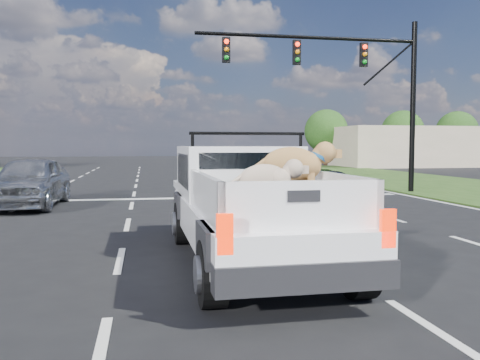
% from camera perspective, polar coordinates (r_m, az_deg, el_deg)
% --- Properties ---
extents(ground, '(160.00, 160.00, 0.00)m').
position_cam_1_polar(ground, '(9.22, -2.27, -8.54)').
color(ground, black).
rests_on(ground, ground).
extents(road_markings, '(17.75, 60.00, 0.01)m').
position_cam_1_polar(road_markings, '(15.65, -5.78, -3.34)').
color(road_markings, silver).
rests_on(road_markings, ground).
extents(traffic_signal, '(9.11, 0.31, 7.00)m').
position_cam_1_polar(traffic_signal, '(21.35, 13.18, 11.23)').
color(traffic_signal, black).
rests_on(traffic_signal, ground).
extents(building_right, '(12.00, 7.00, 3.60)m').
position_cam_1_polar(building_right, '(48.82, 17.91, 3.57)').
color(building_right, '#C8B299').
rests_on(building_right, ground).
extents(tree_far_d, '(4.20, 4.20, 5.40)m').
position_cam_1_polar(tree_far_d, '(50.01, 9.66, 5.42)').
color(tree_far_d, '#332114').
rests_on(tree_far_d, ground).
extents(tree_far_e, '(4.20, 4.20, 5.40)m').
position_cam_1_polar(tree_far_e, '(53.31, 17.78, 5.19)').
color(tree_far_e, '#332114').
rests_on(tree_far_e, ground).
extents(tree_far_f, '(4.20, 4.20, 5.40)m').
position_cam_1_polar(tree_far_f, '(56.40, 23.17, 4.99)').
color(tree_far_f, '#332114').
rests_on(tree_far_f, ground).
extents(pickup_truck, '(2.30, 5.94, 2.22)m').
position_cam_1_polar(pickup_truck, '(8.68, 0.96, -2.43)').
color(pickup_truck, black).
rests_on(pickup_truck, ground).
extents(silver_sedan, '(2.11, 4.90, 1.65)m').
position_cam_1_polar(silver_sedan, '(17.65, -22.51, -0.13)').
color(silver_sedan, '#A2A4A9').
rests_on(silver_sedan, ground).
extents(black_coupe, '(1.88, 4.28, 1.22)m').
position_cam_1_polar(black_coupe, '(15.02, 9.85, -1.37)').
color(black_coupe, black).
rests_on(black_coupe, ground).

